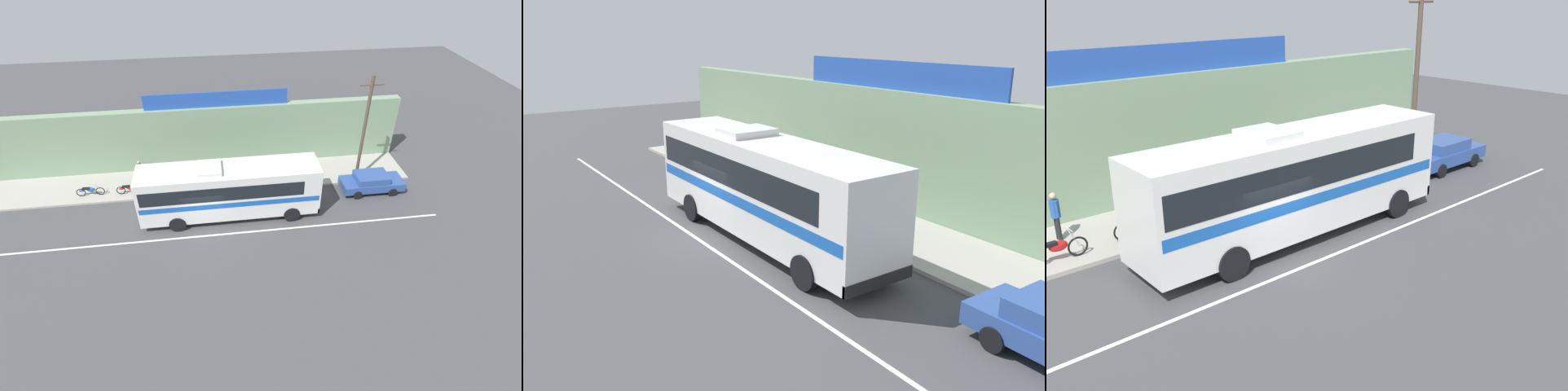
{
  "view_description": "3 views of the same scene",
  "coord_description": "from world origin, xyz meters",
  "views": [
    {
      "loc": [
        1.0,
        -18.4,
        16.15
      ],
      "look_at": [
        3.65,
        0.97,
        1.41
      ],
      "focal_mm": 26.45,
      "sensor_mm": 36.0,
      "label": 1
    },
    {
      "loc": [
        16.77,
        -8.59,
        7.06
      ],
      "look_at": [
        3.41,
        0.69,
        2.13
      ],
      "focal_mm": 37.9,
      "sensor_mm": 36.0,
      "label": 2
    },
    {
      "loc": [
        -9.65,
        -12.16,
        7.8
      ],
      "look_at": [
        1.84,
        0.73,
        1.49
      ],
      "focal_mm": 39.09,
      "sensor_mm": 36.0,
      "label": 3
    }
  ],
  "objects": [
    {
      "name": "utility_pole",
      "position": [
        11.04,
        3.71,
        4.14
      ],
      "size": [
        1.6,
        0.22,
        7.74
      ],
      "color": "brown",
      "rests_on": "sidewalk_slab"
    },
    {
      "name": "motorcycle_green",
      "position": [
        -2.31,
        4.28,
        0.57
      ],
      "size": [
        1.96,
        0.56,
        0.94
      ],
      "color": "black",
      "rests_on": "sidewalk_slab"
    },
    {
      "name": "motorcycle_orange",
      "position": [
        -5.1,
        4.13,
        0.57
      ],
      "size": [
        1.87,
        0.56,
        0.94
      ],
      "color": "black",
      "rests_on": "sidewalk_slab"
    },
    {
      "name": "road_center_stripe",
      "position": [
        0.0,
        -0.8,
        0.0
      ],
      "size": [
        30.0,
        0.14,
        0.01
      ],
      "primitive_type": "cube",
      "color": "silver",
      "rests_on": "ground_plane"
    },
    {
      "name": "parked_car",
      "position": [
        11.68,
        2.41,
        0.74
      ],
      "size": [
        4.32,
        1.85,
        1.37
      ],
      "color": "#2D4C93",
      "rests_on": "ground_plane"
    },
    {
      "name": "ground_plane",
      "position": [
        0.0,
        0.0,
        0.0
      ],
      "size": [
        70.0,
        70.0,
        0.0
      ],
      "primitive_type": "plane",
      "color": "#444447"
    },
    {
      "name": "storefront_facade",
      "position": [
        0.0,
        7.35,
        2.4
      ],
      "size": [
        30.0,
        0.7,
        4.8
      ],
      "primitive_type": "cube",
      "color": "gray",
      "rests_on": "ground_plane"
    },
    {
      "name": "pedestrian_near_shop",
      "position": [
        -4.47,
        5.72,
        1.07
      ],
      "size": [
        0.3,
        0.48,
        1.61
      ],
      "color": "black",
      "rests_on": "sidewalk_slab"
    },
    {
      "name": "storefront_billboard",
      "position": [
        1.36,
        7.35,
        5.35
      ],
      "size": [
        10.1,
        0.12,
        1.1
      ],
      "primitive_type": "cube",
      "color": "#234CAD",
      "rests_on": "storefront_facade"
    },
    {
      "name": "motorcycle_red",
      "position": [
        -7.77,
        4.24,
        0.57
      ],
      "size": [
        1.9,
        0.56,
        0.94
      ],
      "color": "black",
      "rests_on": "sidewalk_slab"
    },
    {
      "name": "sidewalk_slab",
      "position": [
        0.0,
        5.2,
        0.07
      ],
      "size": [
        30.0,
        3.6,
        0.14
      ],
      "primitive_type": "cube",
      "color": "#A8A399",
      "rests_on": "ground_plane"
    },
    {
      "name": "intercity_bus",
      "position": [
        1.61,
        1.11,
        2.06
      ],
      "size": [
        11.2,
        2.6,
        3.78
      ],
      "color": "silver",
      "rests_on": "ground_plane"
    }
  ]
}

